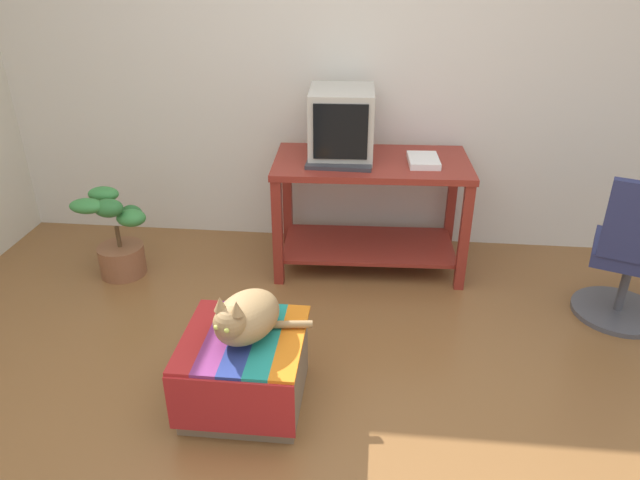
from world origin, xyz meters
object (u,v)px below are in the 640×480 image
at_px(cat, 245,317).
at_px(potted_plant, 118,239).
at_px(book, 423,161).
at_px(tv_monitor, 341,124).
at_px(keyboard, 339,165).
at_px(office_chair, 632,261).
at_px(desk, 370,195).
at_px(ottoman_with_blanket, 245,369).

height_order(cat, potted_plant, cat).
bearing_deg(cat, book, 76.57).
distance_m(tv_monitor, keyboard, 0.29).
xyz_separation_m(cat, office_chair, (1.99, 0.89, -0.09)).
height_order(tv_monitor, book, tv_monitor).
bearing_deg(potted_plant, book, 7.97).
bearing_deg(tv_monitor, keyboard, -91.92).
bearing_deg(tv_monitor, desk, -19.11).
bearing_deg(keyboard, book, 14.37).
distance_m(keyboard, cat, 1.32).
relative_size(desk, book, 4.74).
distance_m(desk, cat, 1.49).
xyz_separation_m(tv_monitor, potted_plant, (-1.41, -0.36, -0.69)).
distance_m(keyboard, ottoman_with_blanket, 1.42).
height_order(potted_plant, office_chair, office_chair).
distance_m(ottoman_with_blanket, office_chair, 2.21).
height_order(keyboard, book, book).
bearing_deg(ottoman_with_blanket, keyboard, 74.71).
bearing_deg(ottoman_with_blanket, tv_monitor, 76.92).
xyz_separation_m(potted_plant, office_chair, (3.08, -0.20, 0.12)).
bearing_deg(book, keyboard, -170.44).
distance_m(book, cat, 1.63).
relative_size(book, cat, 0.56).
relative_size(desk, ottoman_with_blanket, 2.17).
bearing_deg(tv_monitor, potted_plant, -167.96).
relative_size(desk, potted_plant, 2.13).
bearing_deg(desk, tv_monitor, 160.89).
relative_size(keyboard, potted_plant, 0.68).
relative_size(keyboard, ottoman_with_blanket, 0.69).
relative_size(desk, tv_monitor, 2.66).
height_order(desk, potted_plant, desk).
xyz_separation_m(desk, potted_plant, (-1.61, -0.30, -0.24)).
bearing_deg(keyboard, potted_plant, -172.44).
relative_size(book, office_chair, 0.30).
bearing_deg(keyboard, ottoman_with_blanket, -103.85).
distance_m(ottoman_with_blanket, cat, 0.29).
bearing_deg(cat, keyboard, 93.59).
bearing_deg(ottoman_with_blanket, office_chair, 23.98).
height_order(ottoman_with_blanket, cat, cat).
bearing_deg(tv_monitor, cat, -104.87).
distance_m(cat, potted_plant, 1.56).
height_order(book, cat, book).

